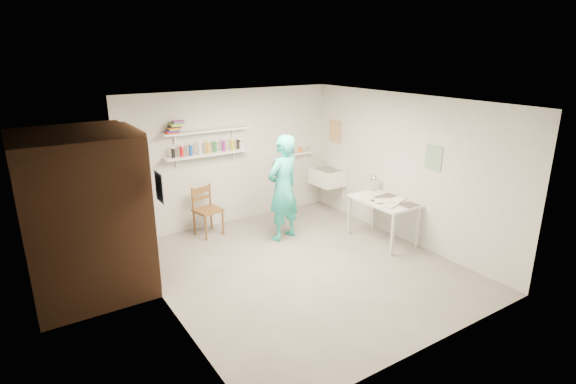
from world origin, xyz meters
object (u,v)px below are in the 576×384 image
desk_lamp (374,179)px  wall_clock (279,167)px  wooden_chair (208,210)px  man (283,188)px  work_table (383,220)px  belfast_sink (327,177)px

desk_lamp → wall_clock: bearing=151.6°
desk_lamp → wooden_chair: bearing=151.0°
man → work_table: bearing=127.4°
man → wall_clock: 0.37m
wooden_chair → man: bearing=-52.0°
belfast_sink → wall_clock: wall_clock is taller
man → work_table: (1.31, -1.00, -0.52)m
man → wooden_chair: man is taller
wall_clock → wooden_chair: (-1.05, 0.60, -0.73)m
man → work_table: 1.72m
man → wooden_chair: size_ratio=1.99×
man → work_table: size_ratio=1.63×
wooden_chair → belfast_sink: bearing=-16.8°
belfast_sink → wall_clock: bearing=-162.5°
belfast_sink → man: man is taller
wall_clock → work_table: wall_clock is taller
belfast_sink → wooden_chair: wooden_chair is taller
wall_clock → desk_lamp: wall_clock is taller
wall_clock → belfast_sink: bearing=2.2°
belfast_sink → desk_lamp: bearing=-86.7°
wall_clock → wooden_chair: size_ratio=0.36×
wall_clock → wooden_chair: 1.42m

